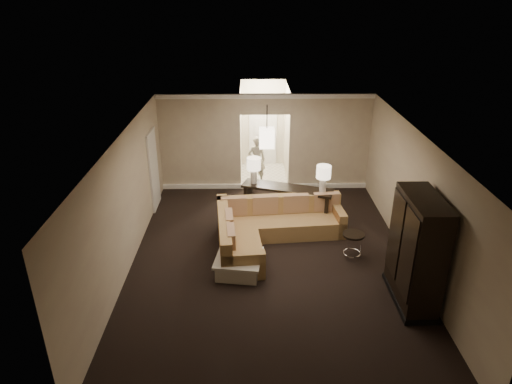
{
  "coord_description": "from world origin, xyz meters",
  "views": [
    {
      "loc": [
        -0.44,
        -8.4,
        5.51
      ],
      "look_at": [
        -0.3,
        1.2,
        1.12
      ],
      "focal_mm": 32.0,
      "sensor_mm": 36.0,
      "label": 1
    }
  ],
  "objects_px": {
    "armoire": "(416,253)",
    "person": "(257,158)",
    "sectional_sofa": "(268,228)",
    "console_table": "(287,200)",
    "drink_table": "(353,240)",
    "coffee_table": "(239,264)"
  },
  "relations": [
    {
      "from": "drink_table",
      "to": "person",
      "type": "xyz_separation_m",
      "value": [
        -2.03,
        4.15,
        0.39
      ]
    },
    {
      "from": "armoire",
      "to": "person",
      "type": "bearing_deg",
      "value": 116.53
    },
    {
      "from": "coffee_table",
      "to": "armoire",
      "type": "height_order",
      "value": "armoire"
    },
    {
      "from": "console_table",
      "to": "armoire",
      "type": "xyz_separation_m",
      "value": [
        2.09,
        -3.34,
        0.5
      ]
    },
    {
      "from": "sectional_sofa",
      "to": "person",
      "type": "height_order",
      "value": "person"
    },
    {
      "from": "coffee_table",
      "to": "armoire",
      "type": "xyz_separation_m",
      "value": [
        3.27,
        -0.94,
        0.84
      ]
    },
    {
      "from": "sectional_sofa",
      "to": "coffee_table",
      "type": "distance_m",
      "value": 1.42
    },
    {
      "from": "sectional_sofa",
      "to": "drink_table",
      "type": "height_order",
      "value": "sectional_sofa"
    },
    {
      "from": "console_table",
      "to": "drink_table",
      "type": "distance_m",
      "value": 2.27
    },
    {
      "from": "drink_table",
      "to": "console_table",
      "type": "bearing_deg",
      "value": 125.12
    },
    {
      "from": "sectional_sofa",
      "to": "armoire",
      "type": "relative_size",
      "value": 1.43
    },
    {
      "from": "armoire",
      "to": "person",
      "type": "distance_m",
      "value": 6.31
    },
    {
      "from": "drink_table",
      "to": "sectional_sofa",
      "type": "bearing_deg",
      "value": 159.05
    },
    {
      "from": "console_table",
      "to": "drink_table",
      "type": "height_order",
      "value": "console_table"
    },
    {
      "from": "drink_table",
      "to": "coffee_table",
      "type": "bearing_deg",
      "value": -167.57
    },
    {
      "from": "armoire",
      "to": "console_table",
      "type": "bearing_deg",
      "value": 122.01
    },
    {
      "from": "console_table",
      "to": "armoire",
      "type": "bearing_deg",
      "value": -39.07
    },
    {
      "from": "coffee_table",
      "to": "person",
      "type": "xyz_separation_m",
      "value": [
        0.45,
        4.7,
        0.62
      ]
    },
    {
      "from": "sectional_sofa",
      "to": "coffee_table",
      "type": "relative_size",
      "value": 2.89
    },
    {
      "from": "console_table",
      "to": "drink_table",
      "type": "bearing_deg",
      "value": -35.96
    },
    {
      "from": "armoire",
      "to": "person",
      "type": "xyz_separation_m",
      "value": [
        -2.82,
        5.64,
        -0.22
      ]
    },
    {
      "from": "sectional_sofa",
      "to": "armoire",
      "type": "height_order",
      "value": "armoire"
    }
  ]
}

